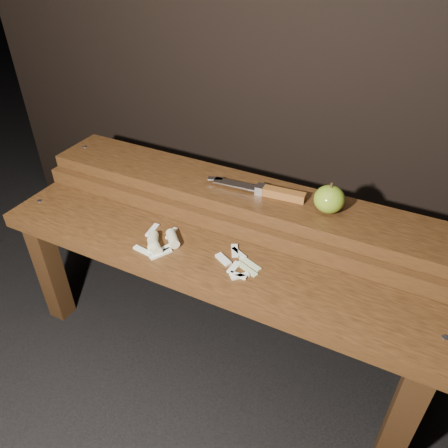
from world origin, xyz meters
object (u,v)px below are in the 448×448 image
at_px(bench_front_tier, 203,279).
at_px(apple, 329,199).
at_px(bench_rear_tier, 241,215).
at_px(knife, 271,192).

xyz_separation_m(bench_front_tier, apple, (0.24, 0.23, 0.18)).
distance_m(bench_front_tier, apple, 0.38).
relative_size(bench_front_tier, bench_rear_tier, 1.00).
xyz_separation_m(bench_rear_tier, knife, (0.08, 0.01, 0.10)).
relative_size(bench_front_tier, knife, 4.27).
bearing_deg(bench_rear_tier, knife, 5.33).
xyz_separation_m(apple, knife, (-0.16, 0.00, -0.02)).
bearing_deg(bench_rear_tier, bench_front_tier, -90.00).
bearing_deg(bench_rear_tier, apple, 1.03).
relative_size(apple, knife, 0.29).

